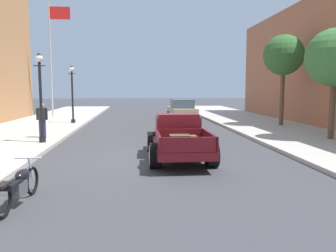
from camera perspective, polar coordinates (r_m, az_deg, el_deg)
name	(u,v)px	position (r m, az deg, el deg)	size (l,w,h in m)	color
ground_plane	(166,159)	(11.91, -0.42, -5.62)	(140.00, 140.00, 0.00)	#3D3D42
hotrod_truck_maroon	(178,137)	(12.08, 1.70, -1.82)	(2.22, 4.96, 1.58)	#510F14
motorcycle_parked	(19,185)	(7.91, -24.06, -9.18)	(0.62, 2.12, 0.93)	black
car_background_tan	(182,111)	(25.41, 2.38, 2.58)	(1.97, 4.35, 1.65)	tan
pedestrian_sidewalk_left	(42,118)	(16.95, -20.65, 1.29)	(0.53, 0.22, 1.65)	#232847
street_lamp_near	(40,91)	(15.41, -20.90, 5.64)	(0.50, 0.32, 3.85)	black
street_lamp_far	(72,90)	(23.44, -15.99, 5.97)	(0.50, 0.32, 3.85)	black
flagpole	(53,47)	(29.45, -18.98, 12.53)	(1.74, 0.16, 9.16)	#B2B2B7
street_tree_nearest	(335,58)	(17.21, 26.54, 10.32)	(2.63, 2.63, 5.04)	brown
street_tree_second	(284,56)	(22.47, 19.08, 11.26)	(2.51, 2.51, 5.65)	brown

